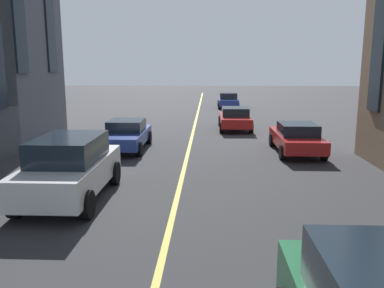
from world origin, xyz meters
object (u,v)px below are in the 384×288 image
at_px(car_blue_oncoming, 228,100).
at_px(car_blue_parked_a, 126,134).
at_px(car_red_near, 297,138).
at_px(car_white_mid, 70,167).
at_px(car_red_trailing, 235,118).

relative_size(car_blue_oncoming, car_blue_parked_a, 0.89).
height_order(car_red_near, car_white_mid, car_white_mid).
xyz_separation_m(car_red_trailing, car_blue_oncoming, (12.65, -0.15, -0.00)).
xyz_separation_m(car_red_trailing, car_white_mid, (-13.46, 5.67, 0.27)).
bearing_deg(car_red_near, car_blue_oncoming, 6.50).
bearing_deg(car_white_mid, car_blue_oncoming, -12.58).
relative_size(car_white_mid, car_blue_parked_a, 1.07).
height_order(car_red_near, car_blue_oncoming, car_blue_oncoming).
height_order(car_white_mid, car_blue_parked_a, car_white_mid).
distance_m(car_blue_oncoming, car_blue_parked_a, 19.70).
relative_size(car_red_near, car_blue_oncoming, 1.13).
bearing_deg(car_red_trailing, car_blue_parked_a, 138.56).
distance_m(car_blue_oncoming, car_white_mid, 26.75).
bearing_deg(car_blue_parked_a, car_white_mid, 178.61).
relative_size(car_red_trailing, car_white_mid, 0.94).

